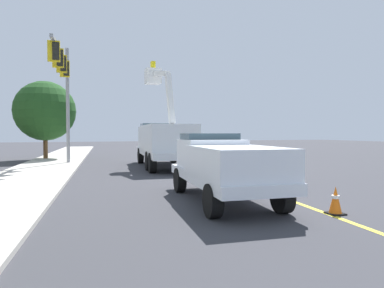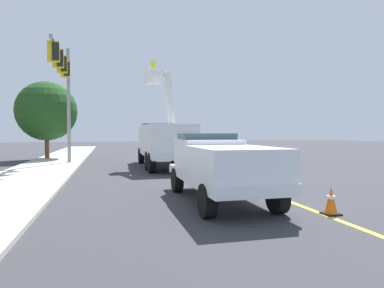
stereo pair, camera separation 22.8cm
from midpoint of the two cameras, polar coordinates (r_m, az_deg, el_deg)
ground at (r=20.10m, az=1.67°, el=-3.99°), size 120.00×120.00×0.00m
sidewalk_far_side at (r=19.65m, az=-23.99°, el=-4.12°), size 60.09×8.51×0.12m
lane_centre_stripe at (r=20.10m, az=1.67°, el=-3.98°), size 49.84×4.26×0.01m
utility_bucket_truck at (r=20.42m, az=-4.51°, el=0.59°), size 8.38×3.16×6.41m
service_pickup_truck at (r=10.21m, az=5.43°, el=-3.49°), size 5.75×2.55×2.06m
passing_minivan at (r=29.63m, az=1.79°, el=-0.18°), size 4.94×2.29×1.69m
traffic_cone_leading at (r=9.36m, az=23.19°, el=-8.87°), size 0.40×0.40×0.72m
traffic_cone_mid_front at (r=16.29m, az=5.08°, el=-4.17°), size 0.40×0.40×0.71m
traffic_cone_mid_rear at (r=24.24m, az=-0.96°, el=-1.98°), size 0.40×0.40×0.85m
traffic_signal_mast at (r=21.39m, az=-20.61°, el=10.43°), size 6.95×0.94×7.58m
street_tree_right at (r=27.80m, az=-23.26°, el=5.15°), size 4.49×4.49×5.95m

